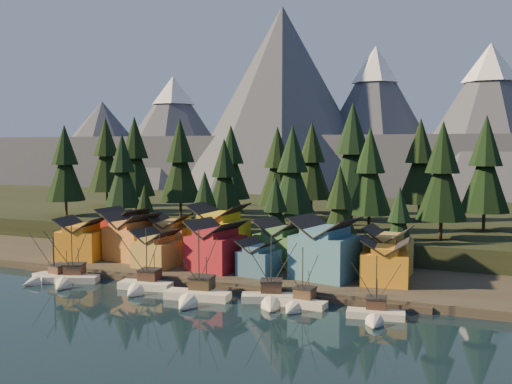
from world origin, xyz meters
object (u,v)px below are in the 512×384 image
at_px(boat_2, 143,277).
at_px(boat_5, 299,295).
at_px(boat_4, 271,289).
at_px(boat_6, 375,307).
at_px(boat_0, 47,271).
at_px(house_front_0, 82,237).
at_px(house_back_1, 170,235).
at_px(boat_1, 69,272).
at_px(boat_3, 195,286).
at_px(house_back_0, 123,230).
at_px(house_front_1, 132,235).

bearing_deg(boat_2, boat_5, -7.43).
height_order(boat_4, boat_6, boat_4).
bearing_deg(boat_2, boat_0, 176.39).
relative_size(boat_5, house_front_0, 1.04).
distance_m(boat_0, house_back_1, 26.27).
bearing_deg(house_back_1, boat_0, -129.31).
distance_m(boat_1, boat_3, 27.23).
xyz_separation_m(boat_6, house_back_0, (-60.78, 22.95, 4.74)).
height_order(boat_1, house_back_1, house_back_1).
relative_size(boat_1, house_front_1, 1.07).
distance_m(boat_2, house_back_0, 29.62).
bearing_deg(house_front_1, boat_3, -26.03).
bearing_deg(boat_0, house_back_0, 101.37).
relative_size(boat_0, boat_5, 1.01).
distance_m(boat_3, boat_4, 12.53).
bearing_deg(boat_4, boat_5, -27.76).
height_order(boat_1, boat_4, boat_4).
xyz_separation_m(boat_5, house_back_1, (-35.87, 20.68, 4.34)).
xyz_separation_m(boat_3, boat_4, (12.03, 3.49, -0.08)).
xyz_separation_m(house_front_1, house_back_0, (-6.23, 5.39, 0.02)).
bearing_deg(house_back_0, boat_5, -19.06).
bearing_deg(boat_0, boat_6, 12.63).
relative_size(boat_0, boat_4, 0.88).
distance_m(boat_4, boat_6, 17.31).
bearing_deg(boat_2, boat_4, -5.75).
bearing_deg(boat_4, boat_6, -27.08).
xyz_separation_m(boat_4, boat_5, (4.95, -0.67, -0.27)).
bearing_deg(boat_3, house_front_0, 149.53).
height_order(boat_0, boat_2, boat_2).
xyz_separation_m(boat_0, house_back_0, (0.43, 23.16, 4.65)).
xyz_separation_m(boat_0, house_front_1, (6.66, 17.77, 4.63)).
distance_m(boat_1, house_front_1, 18.11).
bearing_deg(house_front_0, boat_2, -38.44).
xyz_separation_m(boat_0, boat_4, (44.04, 2.32, 0.31)).
bearing_deg(boat_1, house_back_1, 49.15).
relative_size(boat_0, house_back_1, 1.10).
xyz_separation_m(boat_0, house_front_0, (-3.50, 13.95, 4.06)).
xyz_separation_m(boat_3, house_front_1, (-25.35, 18.94, 4.24)).
relative_size(boat_0, house_front_0, 1.05).
xyz_separation_m(boat_2, house_front_0, (-23.62, 12.48, 3.74)).
relative_size(boat_2, house_front_1, 1.09).
height_order(boat_2, house_back_1, house_back_1).
height_order(boat_1, house_back_0, house_back_0).
bearing_deg(house_front_1, boat_5, -10.11).
bearing_deg(house_back_0, house_front_1, -36.03).
bearing_deg(boat_5, house_back_0, 160.57).
xyz_separation_m(boat_4, house_front_0, (-47.53, 11.63, 3.74)).
distance_m(boat_1, house_back_1, 23.91).
relative_size(boat_1, house_back_0, 1.20).
relative_size(boat_2, house_back_1, 1.25).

